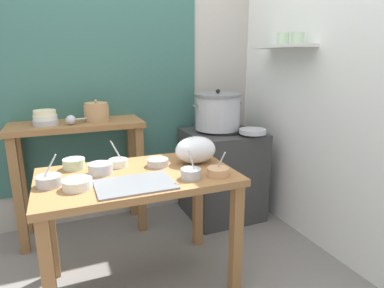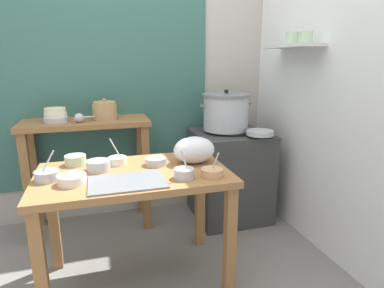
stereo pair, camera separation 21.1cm
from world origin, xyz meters
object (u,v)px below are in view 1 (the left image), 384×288
serving_tray (135,184)px  plastic_bag (196,150)px  back_shelf_table (79,151)px  clay_pot (97,112)px  prep_bowl_7 (218,171)px  prep_bowl_1 (158,162)px  prep_bowl_3 (74,163)px  prep_bowl_2 (77,183)px  wide_pan (253,131)px  bowl_stack_enamel (45,118)px  prep_bowl_5 (191,173)px  prep_table (138,192)px  stove_block (221,173)px  prep_bowl_4 (118,162)px  prep_bowl_6 (49,180)px  steamer_pot (218,111)px  prep_bowl_0 (100,168)px  ladle (72,120)px

serving_tray → plastic_bag: (0.44, 0.23, 0.08)m
back_shelf_table → clay_pot: (0.15, 0.00, 0.29)m
clay_pot → prep_bowl_7: 1.15m
prep_bowl_1 → prep_bowl_3: 0.50m
prep_bowl_7 → prep_bowl_2: bearing=172.4°
wide_pan → prep_bowl_3: size_ratio=1.67×
bowl_stack_enamel → prep_bowl_5: (0.73, -0.95, -0.20)m
prep_table → clay_pot: clay_pot is taller
prep_table → wide_pan: size_ratio=5.12×
stove_block → prep_bowl_4: prep_bowl_4 is taller
clay_pot → plastic_bag: 0.90m
plastic_bag → prep_bowl_3: bearing=166.7°
prep_bowl_6 → wide_pan: bearing=16.0°
prep_table → back_shelf_table: back_shelf_table is taller
steamer_pot → plastic_bag: (-0.46, -0.61, -0.13)m
back_shelf_table → prep_bowl_5: size_ratio=5.54×
prep_table → prep_bowl_4: 0.24m
stove_block → plastic_bag: (-0.50, -0.59, 0.42)m
clay_pot → wide_pan: bearing=-17.7°
prep_bowl_3 → prep_bowl_4: 0.26m
serving_tray → plastic_bag: size_ratio=1.53×
prep_bowl_6 → stove_block: bearing=26.3°
prep_bowl_0 → prep_bowl_6: prep_bowl_6 is taller
prep_bowl_0 → prep_bowl_7: bearing=-25.0°
prep_table → clay_pot: (-0.12, 0.79, 0.36)m
ladle → prep_bowl_7: 1.17m
ladle → prep_bowl_2: ladle is taller
prep_bowl_3 → prep_bowl_5: size_ratio=0.74×
steamer_pot → prep_bowl_1: 0.94m
prep_bowl_3 → prep_bowl_5: (0.58, -0.42, -0.00)m
back_shelf_table → plastic_bag: size_ratio=3.67×
prep_bowl_0 → prep_bowl_4: size_ratio=0.81×
back_shelf_table → stove_block: 1.20m
prep_table → steamer_pot: 1.14m
plastic_bag → steamer_pot: bearing=53.0°
prep_bowl_0 → plastic_bag: bearing=-1.7°
prep_bowl_2 → prep_bowl_7: size_ratio=1.01×
back_shelf_table → prep_bowl_6: bearing=-103.7°
back_shelf_table → steamer_pot: bearing=-5.6°
bowl_stack_enamel → prep_bowl_2: (0.15, -0.87, -0.20)m
prep_bowl_0 → stove_block: bearing=28.0°
prep_bowl_0 → prep_bowl_7: 0.67m
prep_bowl_2 → ladle: bearing=87.9°
wide_pan → prep_bowl_0: wide_pan is taller
steamer_pot → prep_bowl_5: (-0.60, -0.86, -0.18)m
ladle → bowl_stack_enamel: bearing=161.1°
steamer_pot → serving_tray: bearing=-136.9°
prep_bowl_1 → back_shelf_table: bearing=120.8°
ladle → prep_bowl_4: size_ratio=1.48×
bowl_stack_enamel → serving_tray: bowl_stack_enamel is taller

